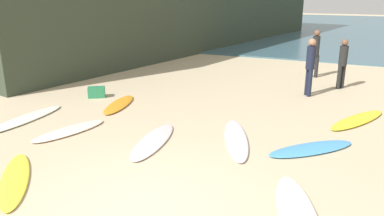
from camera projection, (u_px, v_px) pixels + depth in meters
The scene contains 14 objects.
ground_plane at pixel (139, 214), 5.74m from camera, with size 120.00×120.00×0.00m, color #C6B28E.
ocean_water at pixel (335, 27), 35.83m from camera, with size 120.00×40.00×0.08m, color #426675.
surfboard_0 at pixel (153, 141), 8.48m from camera, with size 0.59×2.30×0.07m, color silver.
surfboard_1 at pixel (15, 179), 6.75m from camera, with size 0.48×2.30×0.06m, color yellow.
surfboard_2 at pixel (311, 149), 8.04m from camera, with size 0.58×2.12×0.07m, color #499AE2.
surfboard_3 at pixel (26, 119), 9.95m from camera, with size 0.57×2.60×0.08m, color white.
surfboard_4 at pixel (119, 104), 11.21m from camera, with size 0.55×2.02×0.08m, color orange.
surfboard_5 at pixel (69, 131), 9.08m from camera, with size 0.58×1.98×0.08m, color #F8DCC8.
surfboard_7 at pixel (236, 139), 8.57m from camera, with size 0.51×2.56×0.08m, color white.
surfboard_9 at pixel (358, 120), 9.84m from camera, with size 0.54×2.46×0.09m, color yellow.
beachgoer_near at pixel (310, 64), 12.00m from camera, with size 0.38×0.38×1.87m.
beachgoer_mid at pixel (315, 51), 14.68m from camera, with size 0.34×0.30×1.86m.
beachgoer_far at pixel (343, 61), 12.94m from camera, with size 0.39×0.39×1.73m.
beach_cooler at pixel (97, 92), 12.07m from camera, with size 0.53×0.33×0.34m, color #287F51.
Camera 1 is at (2.83, -4.20, 3.26)m, focal length 34.96 mm.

